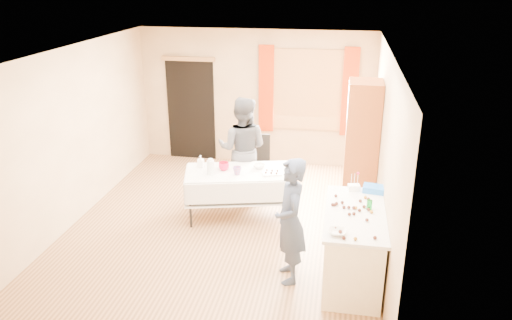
% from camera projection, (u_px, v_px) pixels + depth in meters
% --- Properties ---
extents(floor, '(4.50, 5.50, 0.02)m').
position_uv_depth(floor, '(224.00, 225.00, 7.55)').
color(floor, '#9E7047').
rests_on(floor, ground).
extents(ceiling, '(4.50, 5.50, 0.02)m').
position_uv_depth(ceiling, '(219.00, 50.00, 6.62)').
color(ceiling, white).
rests_on(ceiling, floor).
extents(wall_back, '(4.50, 0.02, 2.60)m').
position_uv_depth(wall_back, '(256.00, 98.00, 9.63)').
color(wall_back, tan).
rests_on(wall_back, floor).
extents(wall_front, '(4.50, 0.02, 2.60)m').
position_uv_depth(wall_front, '(150.00, 240.00, 4.55)').
color(wall_front, tan).
rests_on(wall_front, floor).
extents(wall_left, '(0.02, 5.50, 2.60)m').
position_uv_depth(wall_left, '(75.00, 135.00, 7.45)').
color(wall_left, tan).
rests_on(wall_left, floor).
extents(wall_right, '(0.02, 5.50, 2.60)m').
position_uv_depth(wall_right, '(385.00, 153.00, 6.72)').
color(wall_right, tan).
rests_on(wall_right, floor).
extents(window_frame, '(1.32, 0.06, 1.52)m').
position_uv_depth(window_frame, '(308.00, 90.00, 9.35)').
color(window_frame, olive).
rests_on(window_frame, wall_back).
extents(window_pane, '(1.20, 0.02, 1.40)m').
position_uv_depth(window_pane, '(307.00, 90.00, 9.34)').
color(window_pane, white).
rests_on(window_pane, wall_back).
extents(curtain_left, '(0.28, 0.06, 1.65)m').
position_uv_depth(curtain_left, '(266.00, 89.00, 9.44)').
color(curtain_left, '#9B2705').
rests_on(curtain_left, wall_back).
extents(curtain_right, '(0.28, 0.06, 1.65)m').
position_uv_depth(curtain_right, '(350.00, 92.00, 9.18)').
color(curtain_right, '#9B2705').
rests_on(curtain_right, wall_back).
extents(doorway, '(0.95, 0.04, 2.00)m').
position_uv_depth(doorway, '(191.00, 110.00, 9.92)').
color(doorway, black).
rests_on(doorway, floor).
extents(door_lintel, '(1.05, 0.06, 0.08)m').
position_uv_depth(door_lintel, '(188.00, 59.00, 9.52)').
color(door_lintel, olive).
rests_on(door_lintel, wall_back).
extents(cabinet, '(0.50, 0.60, 2.08)m').
position_uv_depth(cabinet, '(361.00, 147.00, 7.72)').
color(cabinet, brown).
rests_on(cabinet, floor).
extents(counter, '(0.72, 1.51, 0.91)m').
position_uv_depth(counter, '(353.00, 246.00, 6.09)').
color(counter, '#F7EBC9').
rests_on(counter, floor).
extents(party_table, '(1.79, 1.21, 0.75)m').
position_uv_depth(party_table, '(239.00, 189.00, 7.68)').
color(party_table, black).
rests_on(party_table, floor).
extents(chair, '(0.45, 0.45, 0.96)m').
position_uv_depth(chair, '(259.00, 174.00, 8.69)').
color(chair, black).
rests_on(chair, floor).
extents(girl, '(0.78, 0.69, 1.59)m').
position_uv_depth(girl, '(290.00, 221.00, 5.97)').
color(girl, '#262F47').
rests_on(girl, floor).
extents(woman, '(0.87, 0.70, 1.73)m').
position_uv_depth(woman, '(243.00, 149.00, 8.17)').
color(woman, black).
rests_on(woman, floor).
extents(soda_can, '(0.09, 0.09, 0.12)m').
position_uv_depth(soda_can, '(369.00, 205.00, 5.98)').
color(soda_can, '#148829').
rests_on(soda_can, counter).
extents(mixing_bowl, '(0.26, 0.26, 0.05)m').
position_uv_depth(mixing_bowl, '(337.00, 232.00, 5.44)').
color(mixing_bowl, white).
rests_on(mixing_bowl, counter).
extents(foam_block, '(0.17, 0.13, 0.08)m').
position_uv_depth(foam_block, '(354.00, 188.00, 6.51)').
color(foam_block, white).
rests_on(foam_block, counter).
extents(blue_basket, '(0.33, 0.24, 0.08)m').
position_uv_depth(blue_basket, '(375.00, 189.00, 6.47)').
color(blue_basket, blue).
rests_on(blue_basket, counter).
extents(pitcher, '(0.14, 0.14, 0.22)m').
position_uv_depth(pitcher, '(211.00, 167.00, 7.42)').
color(pitcher, silver).
rests_on(pitcher, party_table).
extents(cup_red, '(0.17, 0.17, 0.13)m').
position_uv_depth(cup_red, '(224.00, 166.00, 7.59)').
color(cup_red, red).
rests_on(cup_red, party_table).
extents(cup_rainbow, '(0.18, 0.18, 0.12)m').
position_uv_depth(cup_rainbow, '(237.00, 171.00, 7.43)').
color(cup_rainbow, red).
rests_on(cup_rainbow, party_table).
extents(small_bowl, '(0.19, 0.19, 0.06)m').
position_uv_depth(small_bowl, '(259.00, 166.00, 7.69)').
color(small_bowl, white).
rests_on(small_bowl, party_table).
extents(pastry_tray, '(0.33, 0.28, 0.02)m').
position_uv_depth(pastry_tray, '(272.00, 173.00, 7.47)').
color(pastry_tray, white).
rests_on(pastry_tray, party_table).
extents(bottle, '(0.10, 0.10, 0.19)m').
position_uv_depth(bottle, '(201.00, 161.00, 7.70)').
color(bottle, white).
rests_on(bottle, party_table).
extents(cake_balls, '(0.52, 1.12, 0.04)m').
position_uv_depth(cake_balls, '(352.00, 213.00, 5.87)').
color(cake_balls, '#3F2314').
rests_on(cake_balls, counter).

